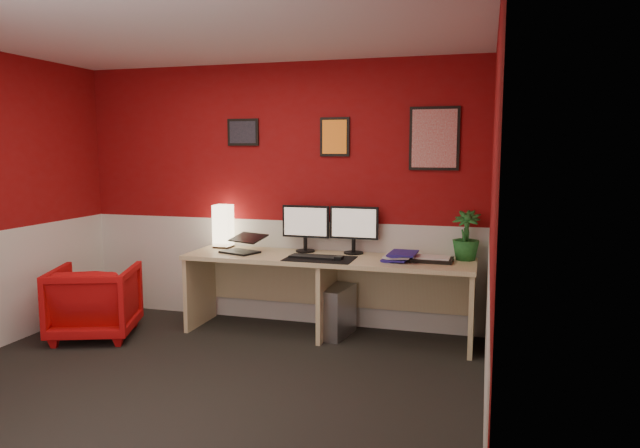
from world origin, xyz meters
The scene contains 24 objects.
ground centered at (0.00, 0.00, 0.00)m, with size 4.00×3.50×0.01m, color black.
ceiling centered at (0.00, 0.00, 2.50)m, with size 4.00×3.50×0.01m, color white.
wall_back centered at (0.00, 1.75, 1.25)m, with size 4.00×0.01×2.50m, color maroon.
wall_right centered at (2.00, 0.00, 1.25)m, with size 0.01×3.50×2.50m, color maroon.
wainscot_back centered at (0.00, 1.75, 0.50)m, with size 4.00×0.01×1.00m, color silver.
wainscot_right centered at (2.00, 0.00, 0.50)m, with size 0.01×3.50×1.00m, color silver.
desk centered at (0.61, 1.41, 0.36)m, with size 2.60×0.65×0.73m, color #D0B485.
shoji_lamp centered at (-0.50, 1.60, 0.93)m, with size 0.16×0.16×0.40m, color #FFE5B2.
laptop centered at (-0.22, 1.37, 0.84)m, with size 0.33×0.23×0.22m, color black.
monitor_left centered at (0.34, 1.60, 1.02)m, with size 0.45×0.06×0.58m, color black.
monitor_right centered at (0.80, 1.62, 1.02)m, with size 0.45×0.06×0.58m, color black.
desk_mat centered at (0.58, 1.28, 0.73)m, with size 0.60×0.38×0.01m, color black.
keyboard centered at (0.51, 1.29, 0.74)m, with size 0.42×0.14×0.02m, color black.
mouse centered at (0.75, 1.27, 0.75)m, with size 0.06×0.10×0.03m, color black.
book_bottom centered at (1.13, 1.40, 0.74)m, with size 0.21×0.28×0.03m, color navy.
book_middle centered at (1.13, 1.42, 0.77)m, with size 0.23×0.31×0.02m, color silver.
book_top centered at (1.18, 1.39, 0.79)m, with size 0.23×0.31×0.03m, color navy.
zen_tray centered at (1.53, 1.44, 0.74)m, with size 0.35×0.25×0.03m, color black.
potted_plant centered at (1.80, 1.60, 0.94)m, with size 0.24×0.24×0.43m, color #19591E.
pc_tower centered at (0.70, 1.43, 0.23)m, with size 0.20×0.45×0.45m, color #99999E.
armchair centered at (-1.40, 0.80, 0.33)m, with size 0.70×0.72×0.65m, color #C00707.
art_left centered at (-0.33, 1.74, 1.85)m, with size 0.32×0.02×0.26m, color black.
art_center centered at (0.59, 1.74, 1.80)m, with size 0.28×0.02×0.36m, color orange.
art_right centered at (1.50, 1.74, 1.78)m, with size 0.44×0.02×0.56m, color red.
Camera 1 is at (1.97, -3.53, 1.68)m, focal length 32.59 mm.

